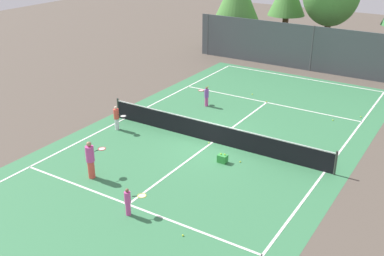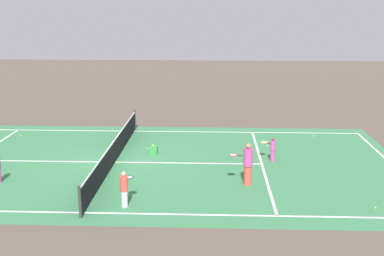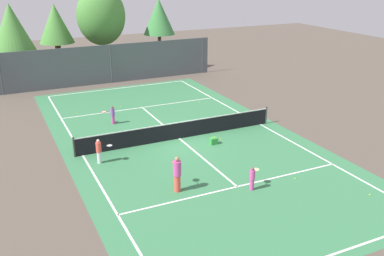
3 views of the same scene
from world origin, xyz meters
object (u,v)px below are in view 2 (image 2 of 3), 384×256
at_px(player_2, 272,149).
at_px(tennis_ball_6, 95,172).
at_px(tennis_ball_7, 116,150).
at_px(ball_crate, 154,150).
at_px(tennis_ball_1, 314,136).
at_px(player_3, 248,164).
at_px(tennis_ball_2, 375,208).
at_px(tennis_ball_4, 147,149).
at_px(tennis_ball_3, 20,136).
at_px(tennis_ball_10, 5,130).
at_px(tennis_ball_0, 267,146).
at_px(player_1, 124,188).
at_px(tennis_ball_11, 119,162).

height_order(player_2, tennis_ball_6, player_2).
bearing_deg(tennis_ball_7, ball_crate, -103.51).
bearing_deg(tennis_ball_7, tennis_ball_1, -73.43).
distance_m(player_3, tennis_ball_2, 4.81).
distance_m(player_2, tennis_ball_4, 5.98).
height_order(tennis_ball_3, tennis_ball_10, same).
xyz_separation_m(tennis_ball_4, tennis_ball_10, (3.22, 8.18, 0.00)).
relative_size(tennis_ball_7, tennis_ball_10, 1.00).
height_order(player_2, tennis_ball_10, player_2).
bearing_deg(tennis_ball_0, player_2, 179.11).
bearing_deg(player_1, tennis_ball_3, 37.94).
bearing_deg(player_1, tennis_ball_6, 28.01).
height_order(ball_crate, tennis_ball_7, ball_crate).
bearing_deg(tennis_ball_3, player_3, -120.53).
xyz_separation_m(player_1, tennis_ball_1, (9.64, -8.24, -0.63)).
xyz_separation_m(tennis_ball_10, tennis_ball_11, (-5.37, -7.25, 0.00)).
height_order(player_1, tennis_ball_6, player_1).
bearing_deg(tennis_ball_2, tennis_ball_11, 64.10).
bearing_deg(tennis_ball_10, player_1, -140.74).
bearing_deg(tennis_ball_2, tennis_ball_6, 72.40).
distance_m(ball_crate, tennis_ball_2, 10.29).
distance_m(tennis_ball_4, tennis_ball_10, 8.79).
relative_size(player_1, tennis_ball_1, 19.24).
bearing_deg(tennis_ball_6, tennis_ball_4, -25.63).
xyz_separation_m(tennis_ball_4, tennis_ball_11, (-2.15, 0.93, 0.00)).
bearing_deg(tennis_ball_0, player_1, 143.80).
xyz_separation_m(tennis_ball_2, tennis_ball_7, (6.57, 10.10, 0.00)).
relative_size(player_1, player_3, 0.77).
height_order(tennis_ball_1, tennis_ball_3, same).
bearing_deg(tennis_ball_6, player_1, -151.99).
relative_size(player_1, tennis_ball_10, 19.24).
height_order(ball_crate, tennis_ball_4, ball_crate).
relative_size(tennis_ball_3, tennis_ball_7, 1.00).
height_order(player_2, tennis_ball_7, player_2).
bearing_deg(tennis_ball_1, tennis_ball_3, 92.31).
xyz_separation_m(player_1, tennis_ball_2, (0.15, -8.53, -0.63)).
bearing_deg(tennis_ball_7, player_3, -126.70).
distance_m(tennis_ball_1, tennis_ball_7, 10.24).
bearing_deg(tennis_ball_7, tennis_ball_4, -80.66).
relative_size(player_1, tennis_ball_4, 19.24).
distance_m(tennis_ball_0, tennis_ball_11, 7.30).
height_order(tennis_ball_0, tennis_ball_10, same).
height_order(tennis_ball_1, tennis_ball_7, same).
bearing_deg(ball_crate, player_2, -99.78).
distance_m(player_3, tennis_ball_11, 5.99).
relative_size(tennis_ball_6, tennis_ball_7, 1.00).
bearing_deg(player_1, ball_crate, -2.43).
bearing_deg(tennis_ball_4, ball_crate, -149.40).
xyz_separation_m(player_3, tennis_ball_2, (-2.18, -4.21, -0.82)).
height_order(player_2, tennis_ball_11, player_2).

